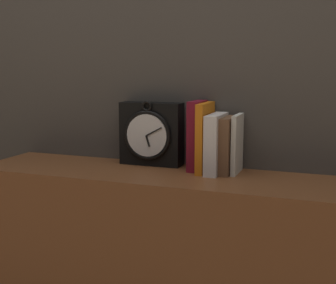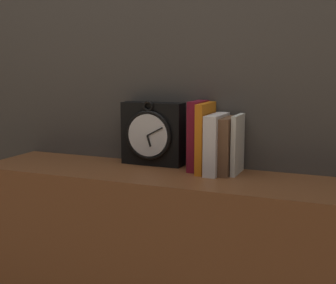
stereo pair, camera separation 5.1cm
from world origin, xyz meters
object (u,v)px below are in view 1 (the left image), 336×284
Objects in this scene: book_slot0_maroon at (197,136)px; book_slot3_brown at (228,145)px; clock at (151,134)px; book_slot4_white at (237,144)px; book_slot2_white at (216,144)px; book_slot1_orange at (205,137)px.

book_slot3_brown is at bearing -5.75° from book_slot0_maroon.
clock reaches higher than book_slot3_brown.
book_slot4_white is at bearing -1.01° from book_slot0_maroon.
book_slot0_maroon is at bearing 174.25° from book_slot3_brown.
clock is at bearing 173.88° from book_slot0_maroon.
book_slot2_white reaches higher than book_slot3_brown.
book_slot1_orange is at bearing 172.80° from book_slot2_white.
book_slot0_maroon is 1.20× the size of book_slot2_white.
book_slot1_orange is at bearing -27.29° from book_slot0_maroon.
book_slot0_maroon is 0.03m from book_slot1_orange.
book_slot2_white is at bearing -7.20° from book_slot1_orange.
book_slot0_maroon reaches higher than book_slot4_white.
book_slot1_orange is at bearing -9.62° from clock.
book_slot4_white is (0.06, 0.02, -0.00)m from book_slot2_white.
book_slot3_brown is (0.07, 0.01, -0.02)m from book_slot1_orange.
clock is 0.27m from book_slot3_brown.
book_slot1_orange is 0.04m from book_slot2_white.
clock is 1.25× the size of book_slot3_brown.
book_slot0_maroon is at bearing 178.99° from book_slot4_white.
clock reaches higher than book_slot4_white.
clock is 1.19× the size of book_slot4_white.
book_slot3_brown is (0.04, 0.01, -0.00)m from book_slot2_white.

